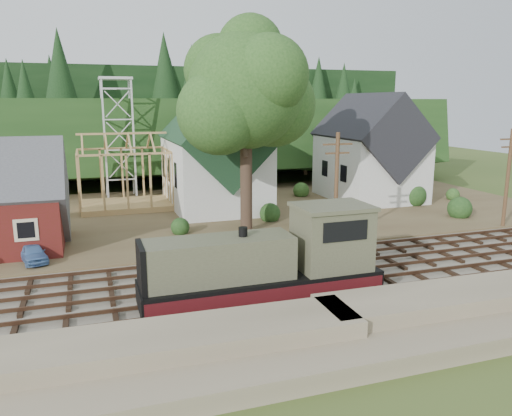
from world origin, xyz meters
name	(u,v)px	position (x,y,z in m)	size (l,w,h in m)	color
ground	(266,282)	(0.00, 0.00, 0.00)	(140.00, 140.00, 0.00)	#384C1E
embankment	(337,352)	(0.00, -8.50, 0.00)	(64.00, 5.00, 1.60)	#7F7259
railroad_bed	(266,281)	(0.00, 0.00, 0.08)	(64.00, 11.00, 0.16)	#726B5B
village_flat	(198,214)	(0.00, 18.00, 0.15)	(64.00, 26.00, 0.30)	brown
hillside	(161,178)	(0.00, 42.00, 0.00)	(70.00, 28.00, 8.00)	#1E3F19
ridge	(147,164)	(0.00, 58.00, 0.00)	(80.00, 20.00, 12.00)	black
church	(215,155)	(2.00, 19.68, 5.18)	(8.40, 15.17, 13.00)	silver
farmhouse	(370,154)	(18.00, 19.00, 4.87)	(8.40, 10.80, 10.60)	silver
timber_frame	(125,176)	(-6.00, 22.00, 3.27)	(8.20, 6.20, 6.99)	tan
lattice_tower	(116,102)	(-6.00, 28.00, 10.03)	(3.20, 3.20, 12.12)	silver
big_tree	(248,99)	(2.17, 10.08, 10.22)	(10.90, 8.40, 14.70)	#38281E
telegraph_pole_near	(336,187)	(7.00, 5.20, 4.25)	(2.20, 0.28, 8.00)	#4C331E
telegraph_pole_far	(508,177)	(22.00, 5.20, 4.25)	(2.20, 0.28, 8.00)	#4C331E
locomotive	(271,264)	(-0.83, -3.00, 2.11)	(11.89, 2.97, 4.76)	black
car_blue	(33,253)	(-12.74, 7.31, 0.87)	(1.34, 3.33, 1.13)	#5C89C5
car_red	(405,193)	(21.42, 17.56, 0.92)	(2.05, 4.44, 1.23)	red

